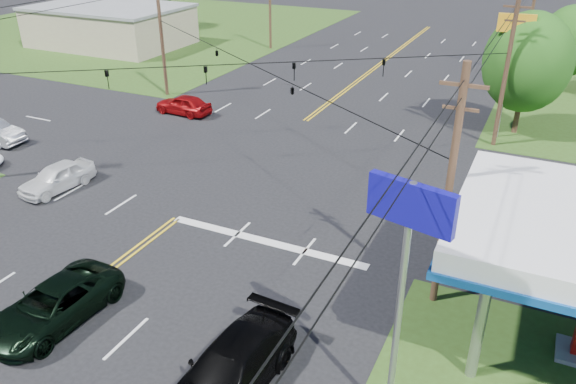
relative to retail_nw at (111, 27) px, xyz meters
The scene contains 19 objects.
ground 37.26m from the retail_nw, 36.25° to the right, with size 280.00×280.00×0.00m, color black.
grass_nw 11.36m from the retail_nw, 116.57° to the left, with size 46.00×48.00×0.03m, color #2C4616.
stop_bar 46.14m from the retail_nw, 40.60° to the right, with size 10.00×0.50×0.02m, color silver.
retail_nw is the anchor object (origin of this frame).
pole_se 53.09m from the retail_nw, 35.79° to the right, with size 1.60×0.28×9.50m.
pole_nw 21.60m from the retail_nw, 37.41° to the right, with size 1.60×0.28×9.50m.
pole_ne 45.02m from the retail_nw, 16.82° to the right, with size 1.60×0.28×9.50m.
pole_left_far 18.30m from the retail_nw, 19.44° to the left, with size 1.60×0.28×10.00m.
pole_right_far 43.53m from the retail_nw, ahead, with size 1.60×0.28×10.00m.
span_wire_signals 37.42m from the retail_nw, 36.25° to the right, with size 26.00×18.00×1.13m.
power_lines 38.98m from the retail_nw, 38.66° to the right, with size 26.04×100.00×0.64m.
tree_right_a 45.21m from the retail_nw, 12.80° to the right, with size 5.70×5.70×8.18m.
tree_right_b 46.60m from the retail_nw, ahead, with size 4.94×4.94×7.09m.
pickup_dkgreen 49.00m from the retail_nw, 51.49° to the right, with size 2.49×5.40×1.50m, color black.
suv_black 54.13m from the retail_nw, 45.21° to the right, with size 2.33×5.73×1.66m, color black.
pickup_white 37.33m from the retail_nw, 53.53° to the right, with size 1.72×4.28×1.46m, color white.
sedan_red 26.82m from the retail_nw, 38.01° to the right, with size 1.76×4.37×1.49m, color #9A0B0D.
polesign_se 57.14m from the retail_nw, 41.01° to the right, with size 2.33×0.81×7.97m.
polesign_ne 44.70m from the retail_nw, 14.87° to the right, with size 2.25×0.52×8.12m.
Camera 1 is at (15.46, -15.65, 13.86)m, focal length 35.00 mm.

